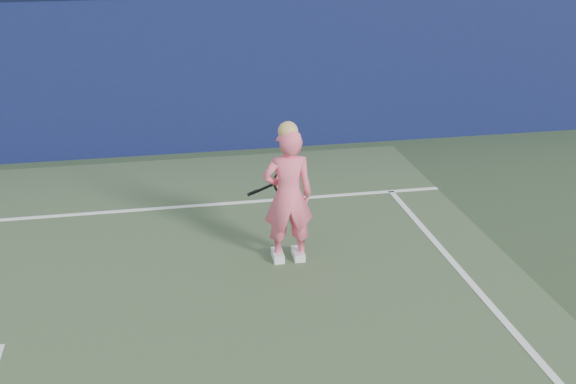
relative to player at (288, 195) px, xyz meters
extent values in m
cube|color=#0D183B|center=(-2.96, 4.27, 0.45)|extent=(24.00, 0.40, 2.50)
imported|color=#FD627D|center=(0.00, 0.00, -0.01)|extent=(0.58, 0.39, 1.57)
sphere|color=tan|center=(0.00, 0.00, 0.75)|extent=(0.22, 0.22, 0.22)
cube|color=white|center=(0.12, 0.00, -0.75)|extent=(0.12, 0.28, 0.10)
cube|color=white|center=(-0.12, 0.00, -0.75)|extent=(0.12, 0.28, 0.10)
torus|color=black|center=(0.05, 0.47, -0.01)|extent=(0.33, 0.19, 0.34)
torus|color=yellow|center=(0.05, 0.47, -0.01)|extent=(0.27, 0.15, 0.28)
cylinder|color=beige|center=(0.05, 0.47, -0.01)|extent=(0.26, 0.14, 0.27)
cylinder|color=black|center=(-0.20, 0.45, -0.07)|extent=(0.30, 0.11, 0.11)
cylinder|color=black|center=(-0.34, 0.44, -0.12)|extent=(0.14, 0.07, 0.07)
cube|color=white|center=(-2.96, 1.77, -0.78)|extent=(11.00, 0.08, 0.01)
camera|label=1|loc=(-1.41, -7.35, 3.04)|focal=45.00mm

